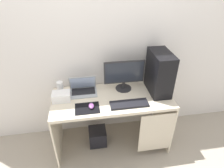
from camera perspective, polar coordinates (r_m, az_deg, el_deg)
name	(u,v)px	position (r m, az deg, el deg)	size (l,w,h in m)	color
ground_plane	(112,141)	(2.75, 0.00, -16.39)	(8.00, 8.00, 0.00)	#9E9384
wall_back	(108,40)	(2.29, -1.33, 12.76)	(4.00, 0.05, 2.60)	silver
desk	(114,108)	(2.34, 0.48, -7.03)	(1.38, 0.61, 0.74)	beige
pc_tower	(159,73)	(2.29, 13.76, 3.22)	(0.21, 0.40, 0.49)	black
monitor	(124,75)	(2.29, 3.58, 2.68)	(0.48, 0.19, 0.38)	#232326
laptop	(83,89)	(2.34, -8.45, -1.43)	(0.32, 0.22, 0.21)	#9EA3A8
speaker	(60,87)	(2.37, -14.97, -0.92)	(0.07, 0.07, 0.14)	white
projector	(61,96)	(2.25, -14.65, -3.57)	(0.20, 0.14, 0.10)	white
keyboard	(129,104)	(2.14, 5.07, -5.86)	(0.42, 0.14, 0.02)	black
mousepad	(87,108)	(2.10, -7.28, -7.08)	(0.26, 0.20, 0.01)	black
mouse_left	(91,106)	(2.10, -6.10, -6.39)	(0.06, 0.10, 0.03)	#8C4C99
subwoofer	(98,136)	(2.66, -4.26, -15.07)	(0.22, 0.22, 0.22)	black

